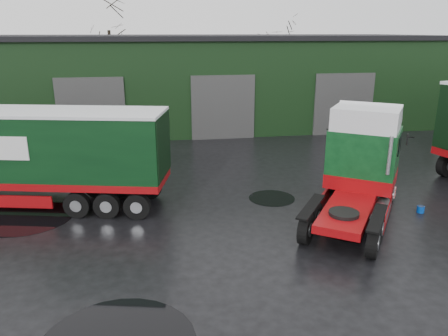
# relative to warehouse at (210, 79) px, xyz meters

# --- Properties ---
(ground) EXTENTS (100.00, 100.00, 0.00)m
(ground) POSITION_rel_warehouse_xyz_m (-2.00, -20.00, -3.16)
(ground) COLOR black
(warehouse) EXTENTS (32.40, 12.40, 6.30)m
(warehouse) POSITION_rel_warehouse_xyz_m (0.00, 0.00, 0.00)
(warehouse) COLOR black
(warehouse) RESTS_ON ground
(hero_tractor) EXTENTS (5.91, 6.84, 3.99)m
(hero_tractor) POSITION_rel_warehouse_xyz_m (2.47, -19.46, -1.16)
(hero_tractor) COLOR #0C3F19
(hero_tractor) RESTS_ON ground
(trailer_left) EXTENTS (12.60, 5.23, 3.84)m
(trailer_left) POSITION_rel_warehouse_xyz_m (-9.96, -15.67, -1.24)
(trailer_left) COLOR silver
(trailer_left) RESTS_ON ground
(wash_bucket) EXTENTS (0.34, 0.34, 0.26)m
(wash_bucket) POSITION_rel_warehouse_xyz_m (5.52, -18.99, -3.03)
(wash_bucket) COLOR #073AA7
(wash_bucket) RESTS_ON ground
(tree_back_a) EXTENTS (4.40, 4.40, 9.50)m
(tree_back_a) POSITION_rel_warehouse_xyz_m (-8.00, 10.00, 1.59)
(tree_back_a) COLOR black
(tree_back_a) RESTS_ON ground
(tree_back_b) EXTENTS (4.40, 4.40, 7.50)m
(tree_back_b) POSITION_rel_warehouse_xyz_m (8.00, 10.00, 0.59)
(tree_back_b) COLOR black
(tree_back_b) RESTS_ON ground
(puddle_1) EXTENTS (1.90, 1.90, 0.01)m
(puddle_1) POSITION_rel_warehouse_xyz_m (0.33, -16.65, -3.15)
(puddle_1) COLOR black
(puddle_1) RESTS_ON ground
(puddle_2) EXTENTS (3.40, 3.40, 0.01)m
(puddle_2) POSITION_rel_warehouse_xyz_m (-9.16, -17.06, -3.15)
(puddle_2) COLOR black
(puddle_2) RESTS_ON ground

